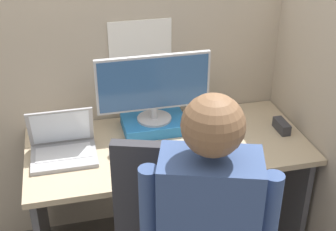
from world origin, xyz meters
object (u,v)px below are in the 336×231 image
laptop (63,147)px  carrot_toy (190,154)px  coffee_mug (218,115)px  stapler (282,126)px  monitor (154,86)px  paper_box (154,124)px

laptop → carrot_toy: (0.59, -0.16, -0.03)m
laptop → coffee_mug: size_ratio=3.39×
stapler → carrot_toy: 0.55m
monitor → coffee_mug: monitor is taller
monitor → stapler: 0.71m
stapler → coffee_mug: (-0.29, 0.17, 0.02)m
coffee_mug → stapler: bearing=-29.5°
paper_box → laptop: (-0.48, -0.14, 0.02)m
paper_box → monitor: 0.22m
paper_box → laptop: 0.50m
paper_box → monitor: (-0.00, 0.00, 0.22)m
stapler → paper_box: bearing=165.2°
paper_box → carrot_toy: bearing=-70.5°
monitor → laptop: monitor is taller
stapler → carrot_toy: (-0.54, -0.14, -0.00)m
monitor → stapler: monitor is taller
stapler → carrot_toy: bearing=-165.9°
laptop → carrot_toy: 0.61m
monitor → carrot_toy: (0.11, -0.31, -0.23)m
laptop → carrot_toy: laptop is taller
carrot_toy → coffee_mug: (0.24, 0.30, 0.02)m
paper_box → carrot_toy: (0.11, -0.31, -0.01)m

